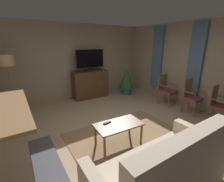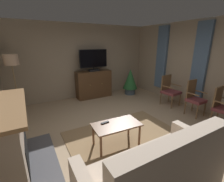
% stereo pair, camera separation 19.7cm
% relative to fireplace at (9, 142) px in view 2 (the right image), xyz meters
% --- Properties ---
extents(ground_plane, '(5.85, 6.16, 0.04)m').
position_rel_fireplace_xyz_m(ground_plane, '(2.35, 0.31, -0.58)').
color(ground_plane, tan).
extents(wall_back, '(5.85, 0.10, 2.68)m').
position_rel_fireplace_xyz_m(wall_back, '(2.35, 3.14, 0.78)').
color(wall_back, gray).
rests_on(wall_back, ground_plane).
extents(wall_right_with_window, '(0.10, 6.16, 2.68)m').
position_rel_fireplace_xyz_m(wall_right_with_window, '(5.02, 0.31, 0.78)').
color(wall_right_with_window, gray).
rests_on(wall_right_with_window, ground_plane).
extents(curtain_panel_near, '(0.10, 0.44, 2.25)m').
position_rel_fireplace_xyz_m(curtain_panel_near, '(4.91, 0.20, 0.92)').
color(curtain_panel_near, slate).
extents(curtain_panel_far, '(0.10, 0.44, 2.25)m').
position_rel_fireplace_xyz_m(curtain_panel_far, '(4.91, 1.70, 0.92)').
color(curtain_panel_far, slate).
extents(rug_central, '(2.47, 2.00, 0.01)m').
position_rel_fireplace_xyz_m(rug_central, '(2.12, -0.18, -0.55)').
color(rug_central, '#8E704C').
rests_on(rug_central, ground_plane).
extents(fireplace, '(0.94, 1.73, 1.17)m').
position_rel_fireplace_xyz_m(fireplace, '(0.00, 0.00, 0.00)').
color(fireplace, '#4C4C51').
rests_on(fireplace, ground_plane).
extents(tv_cabinet, '(1.31, 0.46, 1.01)m').
position_rel_fireplace_xyz_m(tv_cabinet, '(2.60, 2.79, -0.07)').
color(tv_cabinet, '#352315').
rests_on(tv_cabinet, ground_plane).
extents(television, '(1.05, 0.20, 0.78)m').
position_rel_fireplace_xyz_m(television, '(2.60, 2.74, 0.87)').
color(television, black).
rests_on(television, tv_cabinet).
extents(coffee_table, '(0.97, 0.57, 0.47)m').
position_rel_fireplace_xyz_m(coffee_table, '(1.80, -0.20, -0.14)').
color(coffee_table, brown).
rests_on(coffee_table, ground_plane).
extents(tv_remote, '(0.17, 0.06, 0.02)m').
position_rel_fireplace_xyz_m(tv_remote, '(1.62, -0.05, -0.07)').
color(tv_remote, black).
rests_on(tv_remote, coffee_table).
extents(sofa_floral, '(1.98, 0.86, 1.07)m').
position_rel_fireplace_xyz_m(sofa_floral, '(1.66, -1.42, -0.20)').
color(sofa_floral, '#C6B29E').
rests_on(sofa_floral, ground_plane).
extents(side_chair_tucked_against_wall, '(0.49, 0.49, 0.99)m').
position_rel_fireplace_xyz_m(side_chair_tucked_against_wall, '(4.48, -0.80, -0.04)').
color(side_chair_tucked_against_wall, brown).
rests_on(side_chair_tucked_against_wall, ground_plane).
extents(side_chair_mid_row, '(0.44, 0.44, 1.01)m').
position_rel_fireplace_xyz_m(side_chair_mid_row, '(4.48, -0.06, -0.03)').
color(side_chair_mid_row, brown).
rests_on(side_chair_mid_row, ground_plane).
extents(side_chair_nearest_door, '(0.53, 0.53, 0.99)m').
position_rel_fireplace_xyz_m(side_chair_nearest_door, '(4.48, 0.83, -0.04)').
color(side_chair_nearest_door, brown).
rests_on(side_chair_nearest_door, ground_plane).
extents(potted_plant_leafy_by_curtain, '(0.57, 0.57, 1.02)m').
position_rel_fireplace_xyz_m(potted_plant_leafy_by_curtain, '(4.02, 2.40, 0.01)').
color(potted_plant_leafy_by_curtain, '#3D4C5B').
rests_on(potted_plant_leafy_by_curtain, ground_plane).
extents(floor_lamp, '(0.36, 0.36, 1.73)m').
position_rel_fireplace_xyz_m(floor_lamp, '(0.11, 2.34, 0.88)').
color(floor_lamp, '#4C4233').
rests_on(floor_lamp, ground_plane).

